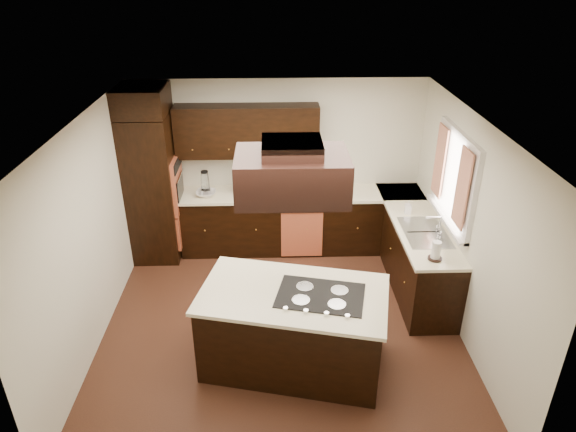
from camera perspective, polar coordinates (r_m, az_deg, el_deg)
The scene contains 30 objects.
floor at distance 6.39m, azimuth -0.74°, elevation -11.80°, with size 4.20×4.20×0.02m, color #572F1E.
ceiling at distance 5.20m, azimuth -0.91°, elevation 10.40°, with size 4.20×4.20×0.02m, color silver.
wall_back at distance 7.60m, azimuth -1.11°, elevation 5.83°, with size 4.20×0.02×2.50m, color beige.
wall_front at distance 3.97m, azimuth -0.24°, elevation -16.69°, with size 4.20×0.02×2.50m, color beige.
wall_left at distance 6.04m, azimuth -21.27°, elevation -2.03°, with size 0.02×4.20×2.50m, color beige.
wall_right at distance 6.09m, azimuth 19.45°, elevation -1.45°, with size 0.02×4.20×2.50m, color beige.
oven_column at distance 7.50m, azimuth -14.77°, elevation 3.02°, with size 0.65×0.75×2.12m, color black.
wall_oven_face at distance 7.40m, azimuth -12.18°, elevation 3.51°, with size 0.05×0.62×0.78m, color #CD5F3B.
base_cabinets_back at distance 7.66m, azimuth -0.77°, elevation -0.67°, with size 2.93×0.60×0.88m, color black.
base_cabinets_right at distance 7.12m, azimuth 13.76°, elevation -3.81°, with size 0.60×2.40×0.88m, color black.
countertop_back at distance 7.44m, azimuth -0.78°, elevation 2.42°, with size 2.93×0.63×0.04m, color #F0E9C4.
countertop_right at distance 6.90m, azimuth 14.05°, elevation -0.52°, with size 0.63×2.40×0.04m, color #F0E9C4.
upper_cabinets at distance 7.26m, azimuth -4.57°, elevation 9.39°, with size 2.00×0.34×0.72m, color black.
dishwasher_front at distance 7.43m, azimuth 1.54°, elevation -1.99°, with size 0.60×0.05×0.72m, color #CD5F3B.
window_frame at distance 6.38m, azimuth 18.04°, elevation 4.05°, with size 0.06×1.32×1.12m, color silver.
window_pane at distance 6.39m, azimuth 18.28°, elevation 4.05°, with size 0.00×1.20×1.00m, color white.
curtain_left at distance 5.98m, azimuth 18.80°, elevation 2.91°, with size 0.02×0.34×0.90m, color beige.
curtain_right at distance 6.71m, azimuth 16.52°, elevation 5.86°, with size 0.02×0.34×0.90m, color beige.
sink_rim at distance 6.60m, azimuth 14.94°, elevation -1.74°, with size 0.52×0.84×0.01m, color silver.
island at distance 5.58m, azimuth 0.58°, elevation -12.53°, with size 1.84×1.01×0.88m, color black.
island_top at distance 5.30m, azimuth 0.60°, elevation -8.70°, with size 1.91×1.07×0.04m, color #F0E9C4.
cooktop at distance 5.25m, azimuth 3.63°, elevation -8.79°, with size 0.87×0.58×0.01m, color black.
range_hood at distance 4.80m, azimuth 0.43°, elevation 4.53°, with size 1.05×0.72×0.42m, color black.
hood_duct at distance 4.70m, azimuth 0.44°, elevation 7.62°, with size 0.55×0.50×0.13m, color black.
blender_base at distance 7.42m, azimuth -9.11°, elevation 2.57°, with size 0.15×0.15×0.10m, color silver.
blender_pitcher at distance 7.35m, azimuth -9.21°, elevation 3.85°, with size 0.13×0.13×0.26m, color silver.
spice_rack at distance 7.37m, azimuth -4.44°, elevation 3.71°, with size 0.41×0.10×0.34m, color black.
mixing_bowl at distance 7.43m, azimuth -9.09°, elevation 2.49°, with size 0.28×0.28×0.07m, color silver.
soap_bottle at distance 6.98m, azimuth 13.20°, elevation 0.97°, with size 0.08×0.09×0.19m, color silver.
paper_towel at distance 6.00m, azimuth 16.11°, elevation -3.73°, with size 0.10×0.10×0.23m, color silver.
Camera 1 is at (-0.07, -4.98, 3.99)m, focal length 32.00 mm.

